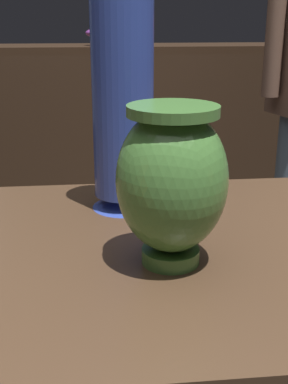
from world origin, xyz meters
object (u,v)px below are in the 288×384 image
at_px(vase_centerpiece, 172,180).
at_px(vase_right_accent, 123,108).
at_px(shelf_vase_far_right, 284,27).
at_px(shelf_vase_center, 95,33).

xyz_separation_m(vase_centerpiece, vase_right_accent, (-0.05, 0.24, 0.06)).
height_order(vase_centerpiece, shelf_vase_far_right, shelf_vase_far_right).
bearing_deg(vase_centerpiece, shelf_vase_center, 91.86).
relative_size(vase_centerpiece, shelf_vase_far_right, 1.32).
distance_m(vase_centerpiece, shelf_vase_center, 2.21).
bearing_deg(vase_right_accent, shelf_vase_far_right, 62.31).
bearing_deg(shelf_vase_far_right, shelf_vase_center, 178.46).
relative_size(vase_centerpiece, vase_right_accent, 0.61).
height_order(vase_centerpiece, shelf_vase_center, shelf_vase_center).
relative_size(shelf_vase_far_right, shelf_vase_center, 1.68).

